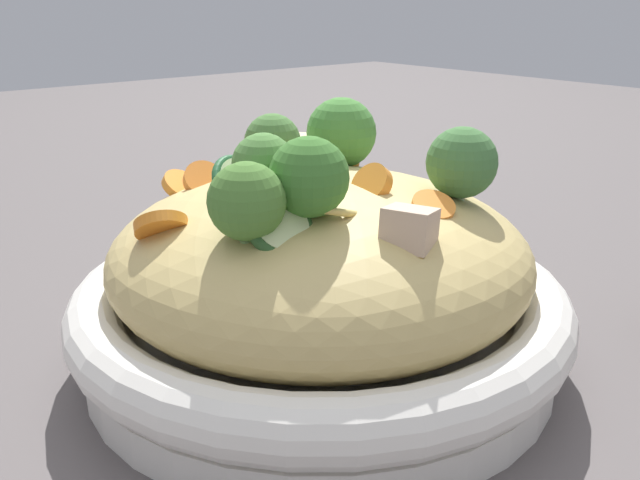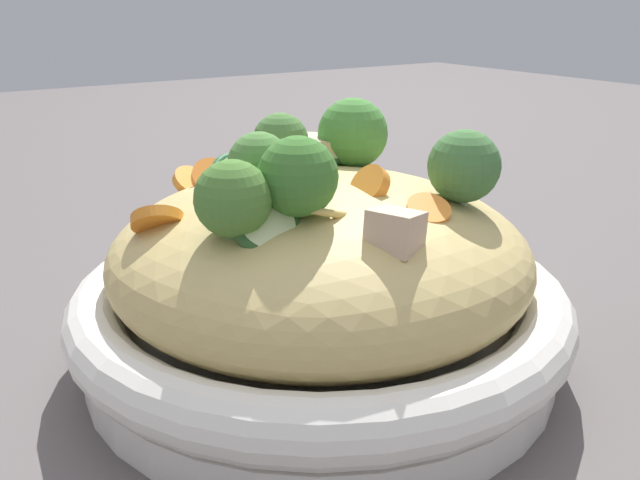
# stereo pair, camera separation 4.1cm
# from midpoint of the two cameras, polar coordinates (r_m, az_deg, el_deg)

# --- Properties ---
(ground_plane) EXTENTS (3.00, 3.00, 0.00)m
(ground_plane) POSITION_cam_midpoint_polar(r_m,az_deg,el_deg) (0.45, -2.68, -9.76)
(ground_plane) COLOR #585251
(serving_bowl) EXTENTS (0.31, 0.31, 0.06)m
(serving_bowl) POSITION_cam_midpoint_polar(r_m,az_deg,el_deg) (0.43, -2.75, -6.36)
(serving_bowl) COLOR white
(serving_bowl) RESTS_ON ground_plane
(noodle_heap) EXTENTS (0.26, 0.26, 0.10)m
(noodle_heap) POSITION_cam_midpoint_polar(r_m,az_deg,el_deg) (0.41, -2.83, -1.27)
(noodle_heap) COLOR tan
(noodle_heap) RESTS_ON serving_bowl
(broccoli_florets) EXTENTS (0.16, 0.19, 0.06)m
(broccoli_florets) POSITION_cam_midpoint_polar(r_m,az_deg,el_deg) (0.40, -2.13, 6.87)
(broccoli_florets) COLOR #91B06B
(broccoli_florets) RESTS_ON serving_bowl
(carrot_coins) EXTENTS (0.19, 0.19, 0.04)m
(carrot_coins) POSITION_cam_midpoint_polar(r_m,az_deg,el_deg) (0.42, -7.88, 4.17)
(carrot_coins) COLOR orange
(carrot_coins) RESTS_ON serving_bowl
(zucchini_slices) EXTENTS (0.14, 0.14, 0.04)m
(zucchini_slices) POSITION_cam_midpoint_polar(r_m,az_deg,el_deg) (0.39, -6.94, 4.12)
(zucchini_slices) COLOR beige
(zucchini_slices) RESTS_ON serving_bowl
(chicken_chunks) EXTENTS (0.18, 0.08, 0.03)m
(chicken_chunks) POSITION_cam_midpoint_polar(r_m,az_deg,el_deg) (0.43, -2.33, 5.80)
(chicken_chunks) COLOR #CFB28C
(chicken_chunks) RESTS_ON serving_bowl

